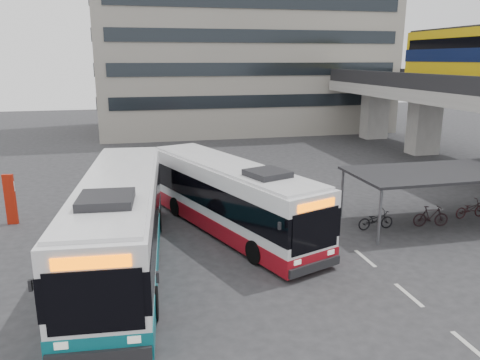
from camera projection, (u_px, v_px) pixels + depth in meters
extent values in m
plane|color=#28282B|center=(305.00, 265.00, 17.74)|extent=(120.00, 120.00, 0.00)
cube|color=gray|center=(424.00, 126.00, 37.87)|extent=(2.20, 1.60, 4.60)
cube|color=gray|center=(375.00, 115.00, 45.41)|extent=(2.20, 1.60, 4.60)
cube|color=black|center=(434.00, 83.00, 30.44)|extent=(0.35, 32.00, 1.10)
cylinder|color=#595B60|center=(342.00, 194.00, 22.77)|extent=(0.12, 0.12, 2.40)
cylinder|color=#595B60|center=(380.00, 217.00, 19.38)|extent=(0.12, 0.12, 2.40)
cube|color=black|center=(455.00, 171.00, 21.81)|extent=(10.00, 4.00, 0.12)
imported|color=black|center=(374.00, 219.00, 21.44)|extent=(1.71, 0.60, 0.90)
imported|color=black|center=(426.00, 214.00, 22.02)|extent=(1.66, 0.47, 1.00)
imported|color=black|center=(474.00, 211.00, 22.62)|extent=(1.71, 0.60, 0.90)
cube|color=gray|center=(241.00, 11.00, 49.83)|extent=(30.00, 15.00, 25.00)
cube|color=beige|center=(472.00, 348.00, 12.63)|extent=(0.15, 1.60, 0.01)
cube|color=beige|center=(409.00, 295.00, 15.46)|extent=(0.15, 1.60, 0.01)
cube|color=beige|center=(365.00, 258.00, 18.29)|extent=(0.15, 1.60, 0.01)
cube|color=white|center=(229.00, 194.00, 20.92)|extent=(6.17, 11.42, 2.59)
cube|color=maroon|center=(229.00, 219.00, 21.23)|extent=(6.22, 11.47, 0.71)
cube|color=black|center=(229.00, 191.00, 20.89)|extent=(6.23, 11.46, 1.08)
cube|color=#FF6600|center=(316.00, 205.00, 16.12)|extent=(1.60, 0.66, 0.28)
cube|color=black|center=(267.00, 174.00, 18.27)|extent=(1.87, 1.91, 0.26)
cylinder|color=black|center=(255.00, 252.00, 17.72)|extent=(0.59, 0.98, 0.94)
cylinder|color=black|center=(215.00, 199.00, 24.39)|extent=(0.59, 0.98, 0.94)
cube|color=white|center=(120.00, 218.00, 17.18)|extent=(3.64, 12.59, 2.85)
cube|color=#0B5C66|center=(122.00, 252.00, 17.51)|extent=(3.68, 12.63, 0.78)
cube|color=black|center=(120.00, 215.00, 17.14)|extent=(3.70, 12.62, 1.19)
cube|color=#FF6600|center=(91.00, 262.00, 10.97)|extent=(1.85, 0.23, 0.31)
cube|color=black|center=(106.00, 200.00, 13.79)|extent=(1.71, 1.78, 0.29)
cylinder|color=black|center=(66.00, 310.00, 13.54)|extent=(0.39, 1.06, 1.03)
cylinder|color=black|center=(158.00, 221.00, 21.03)|extent=(0.39, 1.06, 1.03)
imported|color=black|center=(271.00, 220.00, 19.85)|extent=(0.75, 0.82, 1.88)
cube|color=#A41B0A|center=(10.00, 199.00, 21.83)|extent=(0.50, 0.21, 2.41)
cube|color=white|center=(9.00, 186.00, 21.67)|extent=(0.52, 0.11, 0.48)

